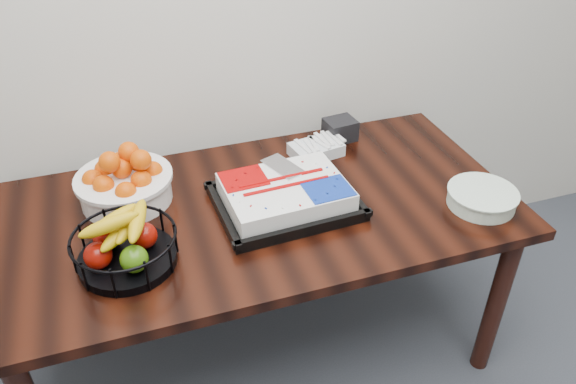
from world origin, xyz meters
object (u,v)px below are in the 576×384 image
object	(u,v)px
napkin_box	(340,130)
tangerine_bowl	(124,178)
cake_tray	(285,195)
table	(261,225)
plate_stack	(482,198)
fruit_basket	(125,246)

from	to	relation	value
napkin_box	tangerine_bowl	bearing A→B (deg)	-169.50
cake_tray	napkin_box	bearing A→B (deg)	45.87
table	napkin_box	xyz separation A→B (m)	(0.45, 0.35, 0.13)
napkin_box	table	bearing A→B (deg)	-142.28
tangerine_bowl	plate_stack	distance (m)	1.26
plate_stack	napkin_box	bearing A→B (deg)	116.07
napkin_box	fruit_basket	bearing A→B (deg)	-151.27
table	napkin_box	size ratio (longest dim) A/B	14.61
table	fruit_basket	xyz separation A→B (m)	(-0.47, -0.16, 0.16)
table	tangerine_bowl	size ratio (longest dim) A/B	5.30
tangerine_bowl	plate_stack	xyz separation A→B (m)	(1.18, -0.43, -0.06)
fruit_basket	plate_stack	world-z (taller)	fruit_basket
cake_tray	plate_stack	bearing A→B (deg)	-18.11
cake_tray	napkin_box	distance (m)	0.53
plate_stack	tangerine_bowl	bearing A→B (deg)	160.09
fruit_basket	napkin_box	bearing A→B (deg)	28.73
cake_tray	tangerine_bowl	xyz separation A→B (m)	(-0.52, 0.21, 0.05)
table	fruit_basket	size ratio (longest dim) A/B	5.62
table	plate_stack	size ratio (longest dim) A/B	7.33
tangerine_bowl	napkin_box	world-z (taller)	tangerine_bowl
table	cake_tray	world-z (taller)	cake_tray
tangerine_bowl	fruit_basket	world-z (taller)	tangerine_bowl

